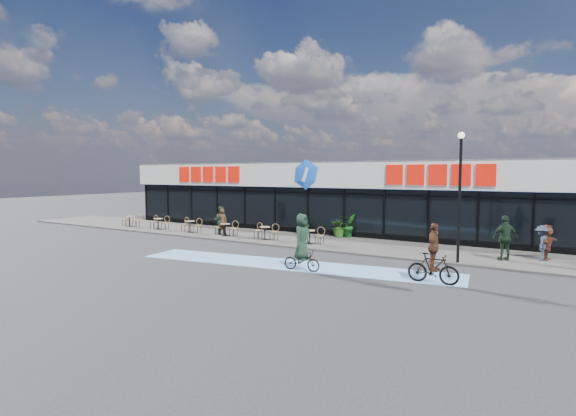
{
  "coord_description": "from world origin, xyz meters",
  "views": [
    {
      "loc": [
        13.84,
        -17.51,
        3.9
      ],
      "look_at": [
        0.7,
        3.5,
        1.96
      ],
      "focal_mm": 28.0,
      "sensor_mm": 36.0,
      "label": 1
    }
  ],
  "objects": [
    {
      "name": "bistro_set_3",
      "position": [
        -3.69,
        3.43,
        0.56
      ],
      "size": [
        1.54,
        0.62,
        0.9
      ],
      "color": "tan",
      "rests_on": "sidewalk"
    },
    {
      "name": "pedestrian_b",
      "position": [
        13.15,
        4.9,
        0.88
      ],
      "size": [
        0.76,
        1.51,
        1.56
      ],
      "primitive_type": "imported",
      "rotation": [
        0.0,
        0.0,
        1.35
      ],
      "color": "#4E271C",
      "rests_on": "sidewalk"
    },
    {
      "name": "cyclist_a",
      "position": [
        4.94,
        -2.25,
        0.97
      ],
      "size": [
        1.59,
        0.93,
        2.28
      ],
      "color": "black",
      "rests_on": "ground"
    },
    {
      "name": "cyclist_b",
      "position": [
        9.92,
        -1.6,
        0.85
      ],
      "size": [
        1.8,
        0.99,
        2.15
      ],
      "color": "black",
      "rests_on": "ground"
    },
    {
      "name": "bistro_set_0",
      "position": [
        -12.46,
        3.43,
        0.56
      ],
      "size": [
        1.54,
        0.62,
        0.9
      ],
      "color": "tan",
      "rests_on": "sidewalk"
    },
    {
      "name": "potted_plant_right",
      "position": [
        2.94,
        6.74,
        0.79
      ],
      "size": [
        0.94,
        0.97,
        1.38
      ],
      "primitive_type": "imported",
      "rotation": [
        0.0,
        0.0,
        0.95
      ],
      "color": "#164E17",
      "rests_on": "sidewalk"
    },
    {
      "name": "lamp_post",
      "position": [
        9.97,
        2.3,
        3.34
      ],
      "size": [
        0.28,
        0.28,
        5.5
      ],
      "color": "black",
      "rests_on": "sidewalk"
    },
    {
      "name": "potted_plant_mid",
      "position": [
        2.39,
        6.59,
        0.73
      ],
      "size": [
        1.5,
        1.45,
        1.27
      ],
      "primitive_type": "imported",
      "rotation": [
        0.0,
        0.0,
        0.58
      ],
      "color": "#2A5418",
      "rests_on": "sidewalk"
    },
    {
      "name": "bistro_set_2",
      "position": [
        -6.61,
        3.43,
        0.56
      ],
      "size": [
        1.54,
        0.62,
        0.9
      ],
      "color": "tan",
      "rests_on": "sidewalk"
    },
    {
      "name": "patron_left",
      "position": [
        -4.06,
        3.52,
        0.91
      ],
      "size": [
        0.65,
        0.49,
        1.63
      ],
      "primitive_type": "imported",
      "rotation": [
        0.0,
        0.0,
        3.32
      ],
      "color": "#422917",
      "rests_on": "sidewalk"
    },
    {
      "name": "bistro_set_1",
      "position": [
        -9.54,
        3.43,
        0.56
      ],
      "size": [
        1.54,
        0.62,
        0.9
      ],
      "color": "tan",
      "rests_on": "sidewalk"
    },
    {
      "name": "bistro_set_4",
      "position": [
        -0.76,
        3.43,
        0.56
      ],
      "size": [
        1.54,
        0.62,
        0.9
      ],
      "color": "tan",
      "rests_on": "sidewalk"
    },
    {
      "name": "pedestrian_c",
      "position": [
        11.6,
        3.85,
        1.08
      ],
      "size": [
        1.22,
        1.06,
        1.96
      ],
      "primitive_type": "imported",
      "rotation": [
        0.0,
        0.0,
        3.76
      ],
      "color": "black",
      "rests_on": "sidewalk"
    },
    {
      "name": "potted_plant_left",
      "position": [
        -0.04,
        6.52,
        0.75
      ],
      "size": [
        0.89,
        0.91,
        1.29
      ],
      "primitive_type": "imported",
      "rotation": [
        0.0,
        0.0,
        4.06
      ],
      "color": "#244C15",
      "rests_on": "sidewalk"
    },
    {
      "name": "pedestrian_a",
      "position": [
        12.95,
        4.67,
        0.86
      ],
      "size": [
        0.61,
        1.01,
        1.52
      ],
      "primitive_type": "imported",
      "rotation": [
        0.0,
        0.0,
        -1.52
      ],
      "color": "#293340",
      "rests_on": "sidewalk"
    },
    {
      "name": "building",
      "position": [
        -0.0,
        9.93,
        2.34
      ],
      "size": [
        30.6,
        6.57,
        4.75
      ],
      "color": "black",
      "rests_on": "ground"
    },
    {
      "name": "patron_right",
      "position": [
        -4.36,
        3.71,
        0.96
      ],
      "size": [
        1.01,
        0.91,
        1.72
      ],
      "primitive_type": "imported",
      "rotation": [
        0.0,
        0.0,
        3.5
      ],
      "color": "#1B311E",
      "rests_on": "sidewalk"
    },
    {
      "name": "bistro_set_5",
      "position": [
        2.16,
        3.43,
        0.56
      ],
      "size": [
        1.54,
        0.62,
        0.9
      ],
      "color": "tan",
      "rests_on": "sidewalk"
    },
    {
      "name": "sidewalk",
      "position": [
        0.0,
        4.5,
        0.05
      ],
      "size": [
        44.0,
        5.0,
        0.1
      ],
      "primitive_type": "cube",
      "color": "#504D47",
      "rests_on": "ground"
    },
    {
      "name": "ground",
      "position": [
        0.0,
        0.0,
        0.0
      ],
      "size": [
        120.0,
        120.0,
        0.0
      ],
      "primitive_type": "plane",
      "color": "#28282B",
      "rests_on": "ground"
    },
    {
      "name": "bike_lane",
      "position": [
        4.0,
        -1.5,
        0.01
      ],
      "size": [
        14.17,
        4.13,
        0.01
      ],
      "primitive_type": "cube",
      "rotation": [
        0.0,
        0.0,
        0.14
      ],
      "color": "#74A8DC",
      "rests_on": "ground"
    }
  ]
}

